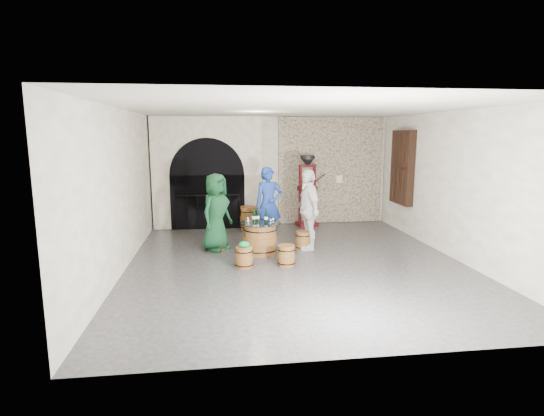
{
  "coord_description": "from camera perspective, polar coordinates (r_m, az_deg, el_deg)",
  "views": [
    {
      "loc": [
        -1.6,
        -8.6,
        2.7
      ],
      "look_at": [
        -0.4,
        0.74,
        1.05
      ],
      "focal_mm": 28.0,
      "sensor_mm": 36.0,
      "label": 1
    }
  ],
  "objects": [
    {
      "name": "person_green",
      "position": [
        9.96,
        -7.5,
        -0.54
      ],
      "size": [
        1.0,
        1.05,
        1.81
      ],
      "primitive_type": "imported",
      "rotation": [
        0.0,
        0.0,
        0.9
      ],
      "color": "#103C20",
      "rests_on": "ground"
    },
    {
      "name": "wine_bottle_right",
      "position": [
        9.69,
        -1.94,
        -1.07
      ],
      "size": [
        0.08,
        0.08,
        0.32
      ],
      "color": "black",
      "rests_on": "barrel_table"
    },
    {
      "name": "wine_bottle_left",
      "position": [
        9.65,
        -2.43,
        -1.11
      ],
      "size": [
        0.08,
        0.08,
        0.32
      ],
      "color": "black",
      "rests_on": "barrel_table"
    },
    {
      "name": "corking_press",
      "position": [
        12.5,
        4.78,
        3.06
      ],
      "size": [
        0.89,
        0.56,
        2.08
      ],
      "rotation": [
        0.0,
        0.0,
        0.2
      ],
      "color": "#480C10",
      "rests_on": "ground"
    },
    {
      "name": "tasting_glass_a",
      "position": [
        9.43,
        -3.21,
        -1.89
      ],
      "size": [
        0.05,
        0.05,
        0.1
      ],
      "primitive_type": null,
      "color": "#B56123",
      "rests_on": "barrel_table"
    },
    {
      "name": "ceiling",
      "position": [
        8.76,
        3.33,
        13.19
      ],
      "size": [
        8.0,
        8.0,
        0.0
      ],
      "primitive_type": "plane",
      "rotation": [
        3.14,
        0.0,
        0.0
      ],
      "color": "beige",
      "rests_on": "wall_back"
    },
    {
      "name": "tasting_glass_f",
      "position": [
        9.7,
        -3.27,
        -1.55
      ],
      "size": [
        0.05,
        0.05,
        0.1
      ],
      "primitive_type": null,
      "color": "#B56123",
      "rests_on": "barrel_table"
    },
    {
      "name": "wine_bottle_center",
      "position": [
        9.58,
        -0.8,
        -1.19
      ],
      "size": [
        0.08,
        0.08,
        0.32
      ],
      "color": "black",
      "rests_on": "barrel_table"
    },
    {
      "name": "wall_back",
      "position": [
        12.75,
        -0.06,
        4.98
      ],
      "size": [
        8.0,
        0.0,
        8.0
      ],
      "primitive_type": "plane",
      "rotation": [
        1.57,
        0.0,
        0.0
      ],
      "color": "white",
      "rests_on": "ground"
    },
    {
      "name": "wall_right",
      "position": [
        10.06,
        23.25,
        2.85
      ],
      "size": [
        0.0,
        8.0,
        8.0
      ],
      "primitive_type": "plane",
      "rotation": [
        1.57,
        0.0,
        -1.57
      ],
      "color": "white",
      "rests_on": "ground"
    },
    {
      "name": "arched_opening",
      "position": [
        12.39,
        -8.68,
        4.64
      ],
      "size": [
        3.1,
        0.6,
        3.19
      ],
      "color": "white",
      "rests_on": "ground"
    },
    {
      "name": "tasting_glass_b",
      "position": [
        9.62,
        0.16,
        -1.64
      ],
      "size": [
        0.05,
        0.05,
        0.1
      ],
      "primitive_type": null,
      "color": "#B56123",
      "rests_on": "barrel_table"
    },
    {
      "name": "person_white",
      "position": [
        9.98,
        4.87,
        -0.22
      ],
      "size": [
        0.61,
        1.16,
        1.9
      ],
      "primitive_type": "imported",
      "rotation": [
        0.0,
        0.0,
        -1.44
      ],
      "color": "silver",
      "rests_on": "ground"
    },
    {
      "name": "barrel_stool_near_left",
      "position": [
        8.74,
        -3.75,
        -6.61
      ],
      "size": [
        0.38,
        0.38,
        0.43
      ],
      "color": "brown",
      "rests_on": "ground"
    },
    {
      "name": "person_blue",
      "position": [
        10.67,
        -0.45,
        0.47
      ],
      "size": [
        0.74,
        0.54,
        1.89
      ],
      "primitive_type": "imported",
      "rotation": [
        0.0,
        0.0,
        0.13
      ],
      "color": "navy",
      "rests_on": "ground"
    },
    {
      "name": "wall_front",
      "position": [
        5.0,
        11.61,
        -2.99
      ],
      "size": [
        8.0,
        0.0,
        8.0
      ],
      "primitive_type": "plane",
      "rotation": [
        -1.57,
        0.0,
        0.0
      ],
      "color": "white",
      "rests_on": "ground"
    },
    {
      "name": "shuttered_window",
      "position": [
        12.11,
        17.08,
        5.24
      ],
      "size": [
        0.23,
        1.1,
        2.0
      ],
      "color": "black",
      "rests_on": "wall_right"
    },
    {
      "name": "tasting_glass_d",
      "position": [
        9.74,
        -0.74,
        -1.5
      ],
      "size": [
        0.05,
        0.05,
        0.1
      ],
      "primitive_type": null,
      "color": "#B56123",
      "rests_on": "barrel_table"
    },
    {
      "name": "green_cap",
      "position": [
        8.66,
        -3.75,
        -4.91
      ],
      "size": [
        0.26,
        0.22,
        0.12
      ],
      "color": "#0C843B",
      "rests_on": "barrel_stool_near_left"
    },
    {
      "name": "wall_left",
      "position": [
        8.88,
        -19.6,
        2.24
      ],
      "size": [
        0.0,
        8.0,
        8.0
      ],
      "primitive_type": "plane",
      "rotation": [
        1.57,
        0.0,
        1.57
      ],
      "color": "white",
      "rests_on": "ground"
    },
    {
      "name": "control_box",
      "position": [
        13.06,
        9.0,
        3.88
      ],
      "size": [
        0.18,
        0.1,
        0.22
      ],
      "primitive_type": "cube",
      "color": "silver",
      "rests_on": "wall_back"
    },
    {
      "name": "barrel_stool_far",
      "position": [
        10.73,
        -0.53,
        -3.46
      ],
      "size": [
        0.38,
        0.38,
        0.43
      ],
      "color": "brown",
      "rests_on": "ground"
    },
    {
      "name": "barrel_stool_near_right",
      "position": [
        8.84,
        1.94,
        -6.41
      ],
      "size": [
        0.38,
        0.38,
        0.43
      ],
      "color": "brown",
      "rests_on": "ground"
    },
    {
      "name": "tasting_glass_c",
      "position": [
        9.86,
        -2.65,
        -1.36
      ],
      "size": [
        0.05,
        0.05,
        0.1
      ],
      "primitive_type": null,
      "color": "#B56123",
      "rests_on": "barrel_table"
    },
    {
      "name": "side_barrel",
      "position": [
        12.03,
        -3.12,
        -1.41
      ],
      "size": [
        0.51,
        0.51,
        0.68
      ],
      "rotation": [
        0.0,
        0.0,
        0.12
      ],
      "color": "brown",
      "rests_on": "ground"
    },
    {
      "name": "tasting_glass_e",
      "position": [
        9.51,
        -0.17,
        -1.77
      ],
      "size": [
        0.05,
        0.05,
        0.1
      ],
      "primitive_type": null,
      "color": "#B56123",
      "rests_on": "barrel_table"
    },
    {
      "name": "barrel_stool_right",
      "position": [
        10.09,
        4.2,
        -4.36
      ],
      "size": [
        0.38,
        0.38,
        0.43
      ],
      "color": "brown",
      "rests_on": "ground"
    },
    {
      "name": "stone_facing_panel",
      "position": [
        13.04,
        7.87,
        5.0
      ],
      "size": [
        3.2,
        0.12,
        3.18
      ],
      "primitive_type": "cube",
      "color": "#B3A88E",
      "rests_on": "ground"
    },
    {
      "name": "barrel_table",
      "position": [
        9.67,
        -1.58,
        -4.08
      ],
      "size": [
        0.93,
        0.93,
        0.72
      ],
      "color": "brown",
      "rests_on": "ground"
    },
    {
      "name": "barrel_stool_left",
      "position": [
        10.1,
        -7.33,
        -4.4
      ],
      "size": [
        0.38,
        0.38,
        0.43
      ],
      "color": "brown",
      "rests_on": "ground"
    },
    {
      "name": "ground",
      "position": [
        9.16,
        3.13,
        -7.23
      ],
      "size": [
        8.0,
        8.0,
        0.0
      ],
      "primitive_type": "plane",
      "color": "#2D2D2F",
      "rests_on": "ground"
    }
  ]
}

